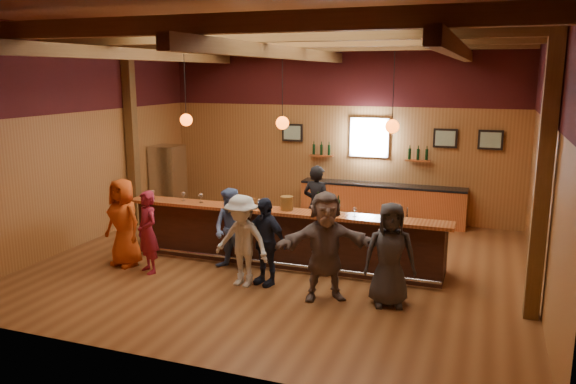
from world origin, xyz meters
The scene contains 27 objects.
room centered at (0.00, 0.06, 3.21)m, with size 9.04×9.00×4.52m.
bar_counter centered at (0.02, 0.15, 0.52)m, with size 6.30×1.07×1.11m.
back_bar_cabinet centered at (1.20, 3.72, 0.48)m, with size 4.00×0.52×0.95m.
window centered at (0.80, 3.95, 2.05)m, with size 0.95×0.09×0.95m.
framed_pictures centered at (1.67, 3.94, 2.10)m, with size 5.35×0.05×0.45m.
wine_shelves centered at (0.80, 3.88, 1.62)m, with size 3.00×0.18×0.30m.
pendant_lights centered at (0.00, 0.00, 2.71)m, with size 4.24×0.24×1.37m.
stainless_fridge centered at (-4.10, 2.60, 0.90)m, with size 0.70×0.70×1.80m, color silver.
customer_orange centered at (-2.80, -1.08, 0.84)m, with size 0.82×0.53×1.68m, color #BB4211.
customer_redvest centered at (-2.15, -1.27, 0.76)m, with size 0.56×0.36×1.52m, color maroon.
customer_denim centered at (-0.75, -0.65, 0.77)m, with size 0.75×0.58×1.54m, color #4E659C.
customer_white centered at (-0.26, -1.29, 0.80)m, with size 1.03×0.59×1.59m, color beige.
customer_navy centered at (0.08, -1.08, 0.77)m, with size 0.90×0.37×1.54m, color #171D2F.
customer_brown centered at (1.24, -1.36, 0.89)m, with size 1.65×0.52×1.78m, color #665652.
customer_dark centered at (2.25, -1.26, 0.83)m, with size 0.81×0.53×1.65m, color #2A2A2D.
bartender centered at (0.26, 1.35, 0.86)m, with size 0.63×0.41×1.73m, color black.
ice_bucket centered at (0.14, -0.15, 1.24)m, with size 0.23×0.23×0.26m, color brown.
bottle_a centered at (0.72, -0.08, 1.25)m, with size 0.08×0.08×0.37m.
bottle_b centered at (1.09, -0.02, 1.24)m, with size 0.07×0.07×0.32m.
glass_a centered at (-2.71, -0.20, 1.25)m, with size 0.08×0.08×0.19m.
glass_b centered at (-2.06, -0.12, 1.24)m, with size 0.08×0.08×0.18m.
glass_c centered at (-1.65, -0.16, 1.25)m, with size 0.09×0.09×0.19m.
glass_d centered at (-1.06, -0.25, 1.25)m, with size 0.09×0.09×0.20m.
glass_e centered at (-0.38, -0.20, 1.24)m, with size 0.08×0.08×0.19m.
glass_f centered at (0.72, -0.23, 1.25)m, with size 0.09×0.09×0.20m.
glass_g centered at (1.43, -0.19, 1.23)m, with size 0.07×0.07×0.16m.
glass_h centered at (2.07, -0.23, 1.23)m, with size 0.08×0.08×0.17m.
Camera 1 is at (3.60, -9.63, 3.59)m, focal length 35.00 mm.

